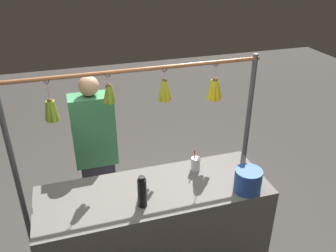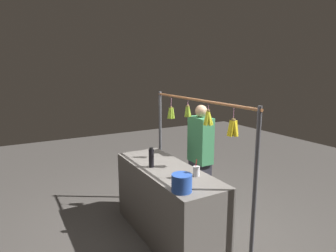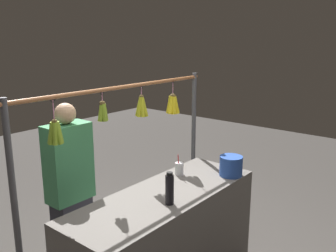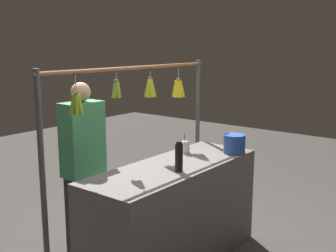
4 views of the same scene
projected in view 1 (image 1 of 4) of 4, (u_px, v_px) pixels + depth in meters
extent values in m
cube|color=#66605B|center=(155.00, 234.00, 2.88)|extent=(1.77, 0.62, 0.90)
cylinder|color=#4C4C51|center=(245.00, 145.00, 3.32)|extent=(0.04, 0.04, 1.75)
cylinder|color=#4C4C51|center=(18.00, 183.00, 2.79)|extent=(0.04, 0.04, 1.75)
cylinder|color=#9E6038|center=(137.00, 70.00, 2.67)|extent=(2.07, 0.03, 0.03)
torus|color=black|center=(216.00, 64.00, 2.85)|extent=(0.04, 0.01, 0.04)
cylinder|color=pink|center=(216.00, 73.00, 2.88)|extent=(0.01, 0.01, 0.14)
sphere|color=brown|center=(215.00, 81.00, 2.91)|extent=(0.05, 0.05, 0.05)
cylinder|color=yellow|center=(211.00, 91.00, 2.94)|extent=(0.09, 0.05, 0.17)
cylinder|color=yellow|center=(214.00, 91.00, 2.92)|extent=(0.06, 0.06, 0.17)
cylinder|color=yellow|center=(217.00, 91.00, 2.93)|extent=(0.06, 0.07, 0.18)
cylinder|color=yellow|center=(218.00, 90.00, 2.96)|extent=(0.08, 0.04, 0.17)
cylinder|color=yellow|center=(214.00, 89.00, 2.98)|extent=(0.05, 0.06, 0.17)
cylinder|color=yellow|center=(212.00, 89.00, 2.97)|extent=(0.06, 0.07, 0.17)
torus|color=black|center=(164.00, 69.00, 2.73)|extent=(0.04, 0.01, 0.04)
cylinder|color=pink|center=(165.00, 75.00, 2.75)|extent=(0.01, 0.01, 0.09)
sphere|color=brown|center=(165.00, 80.00, 2.77)|extent=(0.04, 0.04, 0.04)
cylinder|color=gold|center=(162.00, 91.00, 2.81)|extent=(0.07, 0.04, 0.18)
cylinder|color=gold|center=(164.00, 92.00, 2.79)|extent=(0.05, 0.06, 0.18)
cylinder|color=gold|center=(167.00, 92.00, 2.80)|extent=(0.05, 0.07, 0.18)
cylinder|color=gold|center=(167.00, 90.00, 2.82)|extent=(0.08, 0.03, 0.18)
cylinder|color=gold|center=(165.00, 90.00, 2.83)|extent=(0.06, 0.07, 0.18)
cylinder|color=gold|center=(162.00, 90.00, 2.83)|extent=(0.05, 0.07, 0.18)
torus|color=black|center=(108.00, 75.00, 2.62)|extent=(0.04, 0.01, 0.04)
cylinder|color=pink|center=(108.00, 81.00, 2.64)|extent=(0.01, 0.01, 0.09)
sphere|color=brown|center=(109.00, 86.00, 2.66)|extent=(0.05, 0.05, 0.05)
cylinder|color=#85AA29|center=(107.00, 95.00, 2.68)|extent=(0.07, 0.04, 0.14)
cylinder|color=#85AA29|center=(109.00, 96.00, 2.67)|extent=(0.04, 0.06, 0.14)
cylinder|color=#85AA29|center=(112.00, 94.00, 2.69)|extent=(0.06, 0.04, 0.14)
cylinder|color=#85AA29|center=(109.00, 94.00, 2.71)|extent=(0.04, 0.07, 0.14)
torus|color=black|center=(46.00, 81.00, 2.50)|extent=(0.04, 0.02, 0.04)
cylinder|color=pink|center=(48.00, 91.00, 2.54)|extent=(0.01, 0.01, 0.15)
sphere|color=brown|center=(50.00, 101.00, 2.58)|extent=(0.04, 0.04, 0.04)
cylinder|color=#86AA29|center=(48.00, 111.00, 2.61)|extent=(0.06, 0.04, 0.16)
cylinder|color=#86AA29|center=(49.00, 112.00, 2.59)|extent=(0.05, 0.05, 0.16)
cylinder|color=#86AA29|center=(52.00, 112.00, 2.59)|extent=(0.04, 0.06, 0.16)
cylinder|color=#86AA29|center=(55.00, 111.00, 2.61)|extent=(0.05, 0.04, 0.16)
cylinder|color=#86AA29|center=(55.00, 110.00, 2.63)|extent=(0.05, 0.04, 0.16)
cylinder|color=#86AA29|center=(52.00, 109.00, 2.64)|extent=(0.04, 0.06, 0.16)
cylinder|color=#86AA29|center=(49.00, 110.00, 2.63)|extent=(0.05, 0.06, 0.16)
cylinder|color=black|center=(142.00, 193.00, 2.46)|extent=(0.06, 0.06, 0.22)
cylinder|color=black|center=(142.00, 178.00, 2.40)|extent=(0.05, 0.05, 0.02)
cylinder|color=#264BA6|center=(248.00, 180.00, 2.63)|extent=(0.20, 0.20, 0.18)
cylinder|color=silver|center=(196.00, 164.00, 2.88)|extent=(0.08, 0.08, 0.11)
cylinder|color=red|center=(194.00, 160.00, 2.86)|extent=(0.01, 0.02, 0.19)
cube|color=#2D2D38|center=(101.00, 193.00, 3.46)|extent=(0.30, 0.21, 0.76)
cube|color=#3F8C59|center=(94.00, 130.00, 3.13)|extent=(0.38, 0.21, 0.66)
sphere|color=tan|center=(89.00, 86.00, 2.93)|extent=(0.17, 0.17, 0.17)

